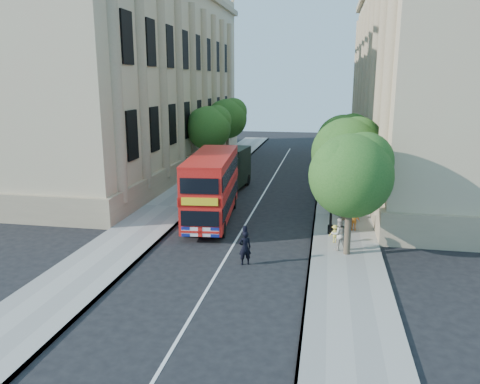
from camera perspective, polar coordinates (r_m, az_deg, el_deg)
The scene contains 17 objects.
ground at distance 21.55m, azimuth -2.69°, elevation -9.60°, with size 120.00×120.00×0.00m, color black.
pavement_right at distance 30.48m, azimuth 12.32°, elevation -2.82°, with size 3.50×80.00×0.12m, color gray.
pavement_left at distance 32.18m, azimuth -8.59°, elevation -1.80°, with size 3.50×80.00×0.12m, color gray.
building_right at distance 44.25m, azimuth 23.22°, elevation 13.12°, with size 12.00×38.00×18.00m, color tan.
building_left at distance 47.05m, azimuth -12.82°, elevation 13.80°, with size 12.00×38.00×18.00m, color tan.
tree_right_near at distance 22.74m, azimuth 13.50°, elevation 2.48°, with size 4.00×4.00×6.08m.
tree_right_mid at distance 28.62m, azimuth 12.99°, elevation 5.09°, with size 4.20×4.20×6.37m.
tree_right_far at distance 34.59m, azimuth 12.63°, elevation 6.27°, with size 4.00×4.00×6.15m.
tree_left_far at distance 42.84m, azimuth -3.77°, elevation 8.06°, with size 4.00×4.00×6.30m.
tree_left_back at distance 50.58m, azimuth -1.51°, elevation 9.20°, with size 4.20×4.20×6.65m.
lamp_post at distance 25.97m, azimuth 11.15°, elevation 0.01°, with size 0.32×0.32×5.16m.
double_decker_bus at distance 28.43m, azimuth -3.44°, elevation 0.81°, with size 3.13×8.90×4.03m.
box_van at distance 36.77m, azimuth -1.41°, elevation 2.67°, with size 2.74×5.78×3.21m.
police_constable at distance 21.95m, azimuth 0.61°, elevation -6.83°, with size 0.60×0.39×1.64m, color black.
woman_pedestrian at distance 23.99m, azimuth 11.96°, elevation -5.03°, with size 0.80×0.63×1.65m, color beige.
child_a at distance 27.28m, azimuth 13.74°, elevation -3.47°, with size 0.65×0.27×1.11m, color orange.
child_b at distance 25.11m, azimuth 11.48°, elevation -5.01°, with size 0.62×0.35×0.96m, color #EFD751.
Camera 1 is at (4.63, -19.29, 8.41)m, focal length 35.00 mm.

